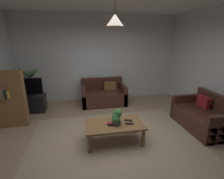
{
  "coord_description": "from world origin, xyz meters",
  "views": [
    {
      "loc": [
        -0.65,
        -3.09,
        2.11
      ],
      "look_at": [
        0.0,
        0.3,
        1.05
      ],
      "focal_mm": 26.76,
      "sensor_mm": 36.0,
      "label": 1
    }
  ],
  "objects_px": {
    "potted_plant_on_table": "(117,117)",
    "pendant_lamp": "(115,20)",
    "coffee_table": "(114,127)",
    "potted_palm_corner": "(31,87)",
    "book_on_table_0": "(111,124)",
    "remote_on_table_1": "(129,124)",
    "tv_stand": "(30,104)",
    "book_on_table_1": "(111,123)",
    "remote_on_table_0": "(128,120)",
    "bookshelf_corner": "(9,99)",
    "couch_under_window": "(104,96)",
    "tv": "(27,87)",
    "couch_right_side": "(204,117)"
  },
  "relations": [
    {
      "from": "potted_palm_corner",
      "to": "potted_plant_on_table",
      "type": "bearing_deg",
      "value": -48.57
    },
    {
      "from": "couch_under_window",
      "to": "pendant_lamp",
      "type": "bearing_deg",
      "value": -92.31
    },
    {
      "from": "couch_under_window",
      "to": "book_on_table_0",
      "type": "xyz_separation_m",
      "value": [
        -0.18,
        -2.27,
        0.17
      ]
    },
    {
      "from": "couch_right_side",
      "to": "pendant_lamp",
      "type": "height_order",
      "value": "pendant_lamp"
    },
    {
      "from": "book_on_table_0",
      "to": "potted_palm_corner",
      "type": "xyz_separation_m",
      "value": [
        -2.12,
        2.53,
        0.19
      ]
    },
    {
      "from": "couch_under_window",
      "to": "bookshelf_corner",
      "type": "distance_m",
      "value": 2.7
    },
    {
      "from": "couch_under_window",
      "to": "book_on_table_0",
      "type": "relative_size",
      "value": 10.89
    },
    {
      "from": "remote_on_table_1",
      "to": "tv",
      "type": "xyz_separation_m",
      "value": [
        -2.47,
        2.04,
        0.33
      ]
    },
    {
      "from": "couch_under_window",
      "to": "pendant_lamp",
      "type": "xyz_separation_m",
      "value": [
        -0.09,
        -2.24,
        2.14
      ]
    },
    {
      "from": "potted_palm_corner",
      "to": "pendant_lamp",
      "type": "distance_m",
      "value": 3.78
    },
    {
      "from": "bookshelf_corner",
      "to": "tv_stand",
      "type": "bearing_deg",
      "value": 77.17
    },
    {
      "from": "book_on_table_1",
      "to": "potted_plant_on_table",
      "type": "relative_size",
      "value": 0.35
    },
    {
      "from": "potted_palm_corner",
      "to": "tv",
      "type": "bearing_deg",
      "value": -85.45
    },
    {
      "from": "couch_under_window",
      "to": "book_on_table_1",
      "type": "relative_size",
      "value": 12.08
    },
    {
      "from": "potted_plant_on_table",
      "to": "couch_under_window",
      "type": "bearing_deg",
      "value": 88.6
    },
    {
      "from": "tv",
      "to": "pendant_lamp",
      "type": "height_order",
      "value": "pendant_lamp"
    },
    {
      "from": "potted_plant_on_table",
      "to": "remote_on_table_0",
      "type": "bearing_deg",
      "value": 22.3
    },
    {
      "from": "remote_on_table_0",
      "to": "bookshelf_corner",
      "type": "xyz_separation_m",
      "value": [
        -2.67,
        1.1,
        0.27
      ]
    },
    {
      "from": "couch_under_window",
      "to": "coffee_table",
      "type": "xyz_separation_m",
      "value": [
        -0.09,
        -2.24,
        0.09
      ]
    },
    {
      "from": "potted_plant_on_table",
      "to": "potted_palm_corner",
      "type": "height_order",
      "value": "potted_palm_corner"
    },
    {
      "from": "potted_palm_corner",
      "to": "pendant_lamp",
      "type": "bearing_deg",
      "value": -48.56
    },
    {
      "from": "couch_right_side",
      "to": "remote_on_table_1",
      "type": "relative_size",
      "value": 8.74
    },
    {
      "from": "book_on_table_1",
      "to": "tv",
      "type": "height_order",
      "value": "tv"
    },
    {
      "from": "book_on_table_0",
      "to": "remote_on_table_0",
      "type": "xyz_separation_m",
      "value": [
        0.4,
        0.11,
        -0.0
      ]
    },
    {
      "from": "tv_stand",
      "to": "bookshelf_corner",
      "type": "bearing_deg",
      "value": -102.83
    },
    {
      "from": "book_on_table_0",
      "to": "tv_stand",
      "type": "distance_m",
      "value": 2.91
    },
    {
      "from": "couch_under_window",
      "to": "potted_palm_corner",
      "type": "distance_m",
      "value": 2.34
    },
    {
      "from": "coffee_table",
      "to": "book_on_table_1",
      "type": "relative_size",
      "value": 10.07
    },
    {
      "from": "remote_on_table_0",
      "to": "potted_plant_on_table",
      "type": "xyz_separation_m",
      "value": [
        -0.28,
        -0.12,
        0.16
      ]
    },
    {
      "from": "couch_right_side",
      "to": "tv_stand",
      "type": "bearing_deg",
      "value": -112.16
    },
    {
      "from": "potted_plant_on_table",
      "to": "book_on_table_0",
      "type": "bearing_deg",
      "value": 175.38
    },
    {
      "from": "remote_on_table_1",
      "to": "remote_on_table_0",
      "type": "bearing_deg",
      "value": 0.15
    },
    {
      "from": "remote_on_table_0",
      "to": "pendant_lamp",
      "type": "relative_size",
      "value": 0.28
    },
    {
      "from": "tv_stand",
      "to": "bookshelf_corner",
      "type": "height_order",
      "value": "bookshelf_corner"
    },
    {
      "from": "potted_palm_corner",
      "to": "tv_stand",
      "type": "bearing_deg",
      "value": -85.25
    },
    {
      "from": "tv_stand",
      "to": "remote_on_table_1",
      "type": "bearing_deg",
      "value": -39.91
    },
    {
      "from": "book_on_table_0",
      "to": "remote_on_table_1",
      "type": "height_order",
      "value": "book_on_table_0"
    },
    {
      "from": "book_on_table_0",
      "to": "remote_on_table_1",
      "type": "distance_m",
      "value": 0.38
    },
    {
      "from": "tv",
      "to": "book_on_table_1",
      "type": "bearing_deg",
      "value": -43.84
    },
    {
      "from": "coffee_table",
      "to": "potted_palm_corner",
      "type": "relative_size",
      "value": 0.9
    },
    {
      "from": "coffee_table",
      "to": "potted_palm_corner",
      "type": "height_order",
      "value": "potted_palm_corner"
    },
    {
      "from": "book_on_table_0",
      "to": "book_on_table_1",
      "type": "distance_m",
      "value": 0.03
    },
    {
      "from": "coffee_table",
      "to": "remote_on_table_0",
      "type": "xyz_separation_m",
      "value": [
        0.32,
        0.08,
        0.07
      ]
    },
    {
      "from": "book_on_table_1",
      "to": "remote_on_table_0",
      "type": "height_order",
      "value": "book_on_table_1"
    },
    {
      "from": "potted_plant_on_table",
      "to": "pendant_lamp",
      "type": "xyz_separation_m",
      "value": [
        -0.03,
        0.04,
        1.81
      ]
    },
    {
      "from": "couch_under_window",
      "to": "remote_on_table_0",
      "type": "height_order",
      "value": "couch_under_window"
    },
    {
      "from": "book_on_table_0",
      "to": "remote_on_table_0",
      "type": "height_order",
      "value": "book_on_table_0"
    },
    {
      "from": "book_on_table_0",
      "to": "tv_stand",
      "type": "height_order",
      "value": "tv_stand"
    },
    {
      "from": "remote_on_table_0",
      "to": "bookshelf_corner",
      "type": "bearing_deg",
      "value": -87.45
    },
    {
      "from": "tv_stand",
      "to": "potted_plant_on_table",
      "type": "bearing_deg",
      "value": -42.75
    }
  ]
}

